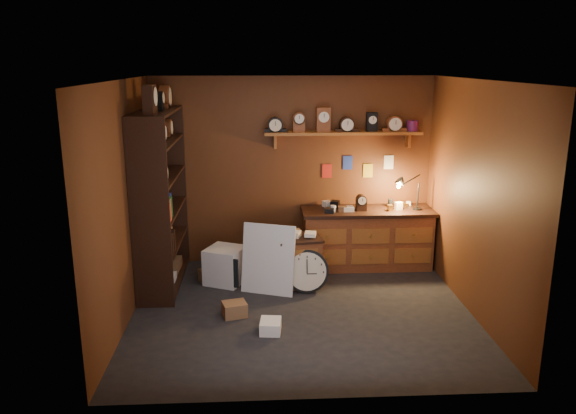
# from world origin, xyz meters

# --- Properties ---
(floor) EXTENTS (4.00, 4.00, 0.00)m
(floor) POSITION_xyz_m (0.00, 0.00, 0.00)
(floor) COLOR black
(floor) RESTS_ON ground
(room_shell) EXTENTS (4.02, 3.62, 2.71)m
(room_shell) POSITION_xyz_m (0.04, 0.11, 1.72)
(room_shell) COLOR #562C14
(room_shell) RESTS_ON ground
(shelving_unit) EXTENTS (0.47, 1.60, 2.58)m
(shelving_unit) POSITION_xyz_m (-1.79, 0.98, 1.25)
(shelving_unit) COLOR black
(shelving_unit) RESTS_ON ground
(workbench) EXTENTS (1.87, 0.66, 1.36)m
(workbench) POSITION_xyz_m (1.05, 1.47, 0.47)
(workbench) COLOR brown
(workbench) RESTS_ON ground
(low_cabinet) EXTENTS (0.65, 0.58, 0.75)m
(low_cabinet) POSITION_xyz_m (0.02, 0.84, 0.36)
(low_cabinet) COLOR brown
(low_cabinet) RESTS_ON ground
(big_round_clock) EXTENTS (0.57, 0.18, 0.57)m
(big_round_clock) POSITION_xyz_m (0.11, 0.58, 0.28)
(big_round_clock) COLOR black
(big_round_clock) RESTS_ON ground
(white_panel) EXTENTS (0.71, 0.41, 0.91)m
(white_panel) POSITION_xyz_m (-0.38, 0.60, 0.00)
(white_panel) COLOR silver
(white_panel) RESTS_ON ground
(mini_fridge) EXTENTS (0.61, 0.64, 0.48)m
(mini_fridge) POSITION_xyz_m (-0.95, 0.95, 0.24)
(mini_fridge) COLOR silver
(mini_fridge) RESTS_ON ground
(floor_box_a) EXTENTS (0.32, 0.29, 0.17)m
(floor_box_a) POSITION_xyz_m (-0.79, -0.08, 0.08)
(floor_box_a) COLOR brown
(floor_box_a) RESTS_ON ground
(floor_box_b) EXTENTS (0.25, 0.29, 0.14)m
(floor_box_b) POSITION_xyz_m (-0.38, -0.51, 0.07)
(floor_box_b) COLOR white
(floor_box_b) RESTS_ON ground
(floor_box_c) EXTENTS (0.31, 0.29, 0.18)m
(floor_box_c) POSITION_xyz_m (-1.18, 0.97, 0.09)
(floor_box_c) COLOR brown
(floor_box_c) RESTS_ON ground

